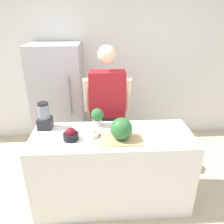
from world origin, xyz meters
TOP-DOWN VIEW (x-y plane):
  - ground_plane at (0.00, 0.00)m, footprint 14.00×14.00m
  - wall_back at (0.00, 1.98)m, footprint 8.00×0.06m
  - counter_island at (0.00, 0.33)m, footprint 1.72×0.65m
  - refrigerator at (-0.77, 1.61)m, footprint 0.75×0.67m
  - person at (-0.03, 0.98)m, footprint 0.60×0.27m
  - cutting_board at (0.08, 0.23)m, footprint 0.42×0.29m
  - watermelon at (0.09, 0.22)m, footprint 0.22×0.22m
  - bowl_cherries at (-0.42, 0.26)m, footprint 0.16×0.16m
  - bowl_cream at (-0.21, 0.30)m, footprint 0.15×0.15m
  - blender at (-0.74, 0.53)m, footprint 0.15×0.15m
  - potted_plant at (-0.15, 0.55)m, footprint 0.14×0.14m

SIDE VIEW (x-z plane):
  - ground_plane at x=0.00m, z-range 0.00..0.00m
  - counter_island at x=0.00m, z-range 0.00..0.90m
  - refrigerator at x=-0.77m, z-range 0.00..1.69m
  - person at x=-0.03m, z-range 0.02..1.76m
  - cutting_board at x=0.08m, z-range 0.90..0.91m
  - bowl_cream at x=-0.21m, z-range 0.88..0.97m
  - bowl_cherries at x=-0.42m, z-range 0.88..1.01m
  - potted_plant at x=-0.15m, z-range 0.91..1.12m
  - watermelon at x=0.09m, z-range 0.91..1.13m
  - blender at x=-0.74m, z-range 0.88..1.18m
  - wall_back at x=0.00m, z-range 0.00..2.60m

